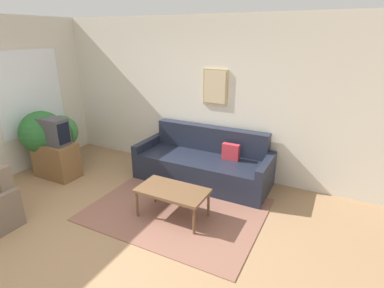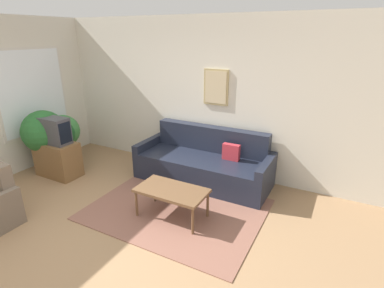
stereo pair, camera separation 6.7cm
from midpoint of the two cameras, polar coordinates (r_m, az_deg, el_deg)
ground_plane at (r=3.97m, az=-18.93°, el=-18.11°), size 16.00×16.00×0.00m
area_rug at (r=4.44m, az=-2.57°, el=-12.29°), size 2.41×1.83×0.01m
wall_back at (r=5.41m, az=0.47°, el=9.14°), size 8.00×0.09×2.70m
couch at (r=5.13m, az=2.72°, el=-3.79°), size 2.27×0.90×0.89m
coffee_table at (r=4.10m, az=-3.42°, el=-9.09°), size 0.96×0.52×0.43m
tv_stand at (r=5.80m, az=-23.88°, el=-2.65°), size 0.77×0.43×0.62m
tv at (r=5.63m, az=-24.63°, el=2.38°), size 0.60×0.28×0.45m
potted_plant_tall at (r=5.93m, az=-26.04°, el=1.90°), size 0.76×0.76×1.14m
potted_plant_by_window at (r=6.38m, az=-23.00°, el=2.04°), size 0.62×0.62×0.92m
potted_plant_small at (r=6.20m, az=-23.71°, el=1.51°), size 0.59×0.59×0.90m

